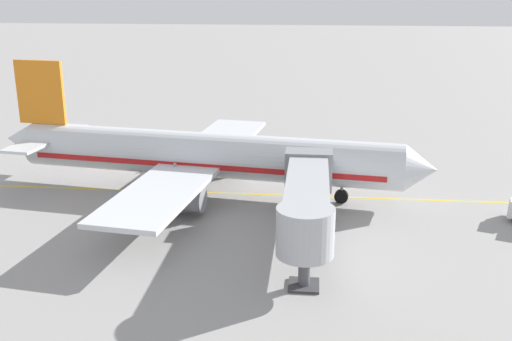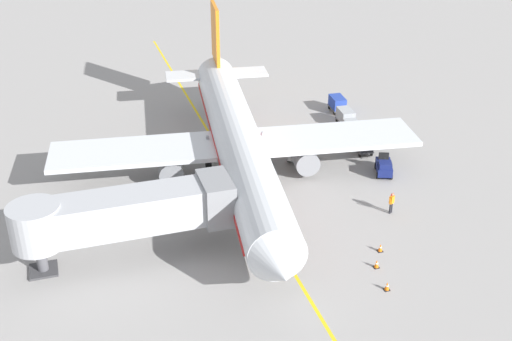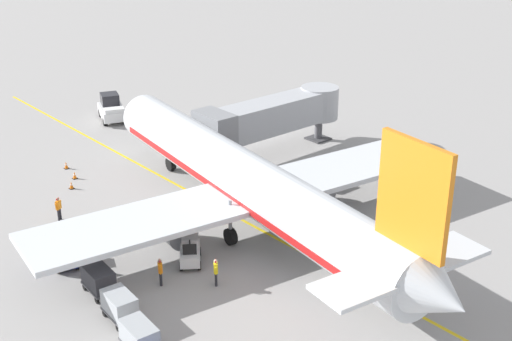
{
  "view_description": "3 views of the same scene",
  "coord_description": "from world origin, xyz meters",
  "px_view_note": "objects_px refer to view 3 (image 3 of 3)",
  "views": [
    {
      "loc": [
        47.25,
        9.07,
        17.12
      ],
      "look_at": [
        1.03,
        4.46,
        2.42
      ],
      "focal_mm": 42.3,
      "sensor_mm": 36.0,
      "label": 1
    },
    {
      "loc": [
        12.9,
        46.69,
        26.14
      ],
      "look_at": [
        0.02,
        5.63,
        3.44
      ],
      "focal_mm": 46.74,
      "sensor_mm": 36.0,
      "label": 2
    },
    {
      "loc": [
        -26.75,
        -31.84,
        21.34
      ],
      "look_at": [
        2.28,
        1.93,
        2.7
      ],
      "focal_mm": 48.0,
      "sensor_mm": 36.0,
      "label": 3
    }
  ],
  "objects_px": {
    "baggage_tug_lead": "(66,253)",
    "safety_cone_wing_tip": "(71,185)",
    "ground_crew_marshaller": "(59,207)",
    "pushback_tractor": "(112,109)",
    "baggage_cart_second_in_train": "(120,305)",
    "baggage_tug_trailing": "(190,252)",
    "parked_airliner": "(246,182)",
    "baggage_cart_front": "(99,279)",
    "safety_cone_nose_left": "(75,175)",
    "ground_crew_loader": "(216,271)",
    "baggage_cart_third_in_train": "(139,335)",
    "ground_crew_wing_walker": "(160,270)",
    "jet_bridge": "(273,116)",
    "safety_cone_nose_right": "(66,165)"
  },
  "relations": [
    {
      "from": "baggage_tug_lead",
      "to": "safety_cone_wing_tip",
      "type": "relative_size",
      "value": 4.69
    },
    {
      "from": "baggage_tug_lead",
      "to": "ground_crew_marshaller",
      "type": "bearing_deg",
      "value": 67.84
    },
    {
      "from": "pushback_tractor",
      "to": "baggage_cart_second_in_train",
      "type": "xyz_separation_m",
      "value": [
        -16.61,
        -30.0,
        -0.15
      ]
    },
    {
      "from": "baggage_tug_trailing",
      "to": "parked_airliner",
      "type": "bearing_deg",
      "value": 15.11
    },
    {
      "from": "ground_crew_marshaller",
      "to": "baggage_cart_front",
      "type": "bearing_deg",
      "value": -103.57
    },
    {
      "from": "baggage_tug_lead",
      "to": "safety_cone_nose_left",
      "type": "distance_m",
      "value": 13.3
    },
    {
      "from": "pushback_tractor",
      "to": "ground_crew_loader",
      "type": "distance_m",
      "value": 32.42
    },
    {
      "from": "ground_crew_marshaller",
      "to": "safety_cone_wing_tip",
      "type": "bearing_deg",
      "value": 54.83
    },
    {
      "from": "baggage_cart_second_in_train",
      "to": "baggage_cart_third_in_train",
      "type": "distance_m",
      "value": 3.05
    },
    {
      "from": "baggage_cart_second_in_train",
      "to": "ground_crew_wing_walker",
      "type": "distance_m",
      "value": 3.83
    },
    {
      "from": "parked_airliner",
      "to": "ground_crew_loader",
      "type": "bearing_deg",
      "value": -143.0
    },
    {
      "from": "baggage_cart_front",
      "to": "baggage_cart_second_in_train",
      "type": "bearing_deg",
      "value": -97.78
    },
    {
      "from": "ground_crew_loader",
      "to": "baggage_cart_third_in_train",
      "type": "bearing_deg",
      "value": -160.03
    },
    {
      "from": "baggage_cart_second_in_train",
      "to": "jet_bridge",
      "type": "bearing_deg",
      "value": 29.84
    },
    {
      "from": "ground_crew_loader",
      "to": "ground_crew_marshaller",
      "type": "xyz_separation_m",
      "value": [
        -3.09,
        13.62,
        0.0
      ]
    },
    {
      "from": "baggage_cart_second_in_train",
      "to": "pushback_tractor",
      "type": "bearing_deg",
      "value": 61.03
    },
    {
      "from": "ground_crew_loader",
      "to": "ground_crew_marshaller",
      "type": "distance_m",
      "value": 13.96
    },
    {
      "from": "parked_airliner",
      "to": "baggage_cart_second_in_train",
      "type": "relative_size",
      "value": 12.69
    },
    {
      "from": "ground_crew_loader",
      "to": "safety_cone_nose_left",
      "type": "distance_m",
      "value": 19.59
    },
    {
      "from": "baggage_cart_third_in_train",
      "to": "ground_crew_wing_walker",
      "type": "xyz_separation_m",
      "value": [
        4.16,
        4.48,
        0.0
      ]
    },
    {
      "from": "baggage_cart_second_in_train",
      "to": "safety_cone_nose_left",
      "type": "bearing_deg",
      "value": 69.84
    },
    {
      "from": "pushback_tractor",
      "to": "baggage_cart_second_in_train",
      "type": "distance_m",
      "value": 34.29
    },
    {
      "from": "pushback_tractor",
      "to": "ground_crew_wing_walker",
      "type": "xyz_separation_m",
      "value": [
        -13.09,
        -28.5,
        -0.15
      ]
    },
    {
      "from": "jet_bridge",
      "to": "safety_cone_nose_left",
      "type": "bearing_deg",
      "value": 158.18
    },
    {
      "from": "pushback_tractor",
      "to": "safety_cone_wing_tip",
      "type": "height_order",
      "value": "pushback_tractor"
    },
    {
      "from": "baggage_cart_second_in_train",
      "to": "baggage_cart_third_in_train",
      "type": "bearing_deg",
      "value": -102.01
    },
    {
      "from": "baggage_cart_second_in_train",
      "to": "ground_crew_wing_walker",
      "type": "bearing_deg",
      "value": 23.0
    },
    {
      "from": "jet_bridge",
      "to": "baggage_cart_second_in_train",
      "type": "relative_size",
      "value": 4.89
    },
    {
      "from": "jet_bridge",
      "to": "safety_cone_wing_tip",
      "type": "distance_m",
      "value": 17.35
    },
    {
      "from": "ground_crew_marshaller",
      "to": "safety_cone_nose_right",
      "type": "relative_size",
      "value": 2.86
    },
    {
      "from": "baggage_cart_front",
      "to": "safety_cone_nose_left",
      "type": "height_order",
      "value": "baggage_cart_front"
    },
    {
      "from": "jet_bridge",
      "to": "baggage_cart_third_in_train",
      "type": "distance_m",
      "value": 27.96
    },
    {
      "from": "ground_crew_wing_walker",
      "to": "ground_crew_marshaller",
      "type": "height_order",
      "value": "same"
    },
    {
      "from": "pushback_tractor",
      "to": "ground_crew_marshaller",
      "type": "distance_m",
      "value": 21.88
    },
    {
      "from": "parked_airliner",
      "to": "safety_cone_nose_left",
      "type": "relative_size",
      "value": 63.25
    },
    {
      "from": "pushback_tractor",
      "to": "baggage_cart_second_in_train",
      "type": "relative_size",
      "value": 1.66
    },
    {
      "from": "jet_bridge",
      "to": "baggage_cart_second_in_train",
      "type": "xyz_separation_m",
      "value": [
        -22.31,
        -12.8,
        -2.51
      ]
    },
    {
      "from": "jet_bridge",
      "to": "baggage_tug_trailing",
      "type": "xyz_separation_m",
      "value": [
        -15.98,
        -10.28,
        -2.74
      ]
    },
    {
      "from": "baggage_tug_lead",
      "to": "baggage_cart_second_in_train",
      "type": "distance_m",
      "value": 7.34
    },
    {
      "from": "safety_cone_wing_tip",
      "to": "pushback_tractor",
      "type": "bearing_deg",
      "value": 49.71
    },
    {
      "from": "jet_bridge",
      "to": "safety_cone_wing_tip",
      "type": "bearing_deg",
      "value": 164.58
    },
    {
      "from": "baggage_tug_lead",
      "to": "baggage_cart_third_in_train",
      "type": "height_order",
      "value": "baggage_tug_lead"
    },
    {
      "from": "baggage_cart_second_in_train",
      "to": "safety_cone_nose_right",
      "type": "xyz_separation_m",
      "value": [
        7.4,
        21.29,
        -0.66
      ]
    },
    {
      "from": "baggage_tug_trailing",
      "to": "baggage_cart_front",
      "type": "relative_size",
      "value": 0.93
    },
    {
      "from": "ground_crew_marshaller",
      "to": "ground_crew_wing_walker",
      "type": "bearing_deg",
      "value": -86.52
    },
    {
      "from": "baggage_cart_front",
      "to": "baggage_cart_second_in_train",
      "type": "distance_m",
      "value": 3.05
    },
    {
      "from": "ground_crew_loader",
      "to": "safety_cone_nose_left",
      "type": "bearing_deg",
      "value": 86.95
    },
    {
      "from": "baggage_cart_front",
      "to": "parked_airliner",
      "type": "bearing_deg",
      "value": 5.18
    },
    {
      "from": "baggage_tug_trailing",
      "to": "safety_cone_nose_right",
      "type": "bearing_deg",
      "value": 86.76
    },
    {
      "from": "baggage_tug_trailing",
      "to": "baggage_cart_second_in_train",
      "type": "bearing_deg",
      "value": -158.33
    }
  ]
}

